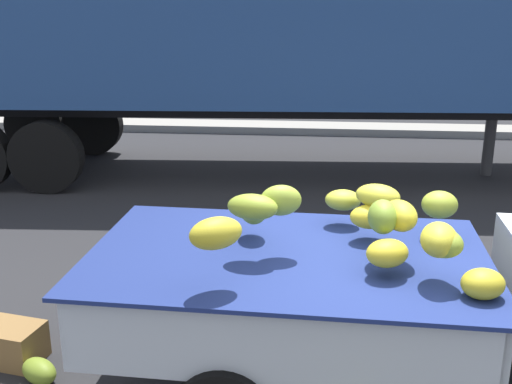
# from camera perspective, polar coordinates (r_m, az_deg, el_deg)

# --- Properties ---
(ground) EXTENTS (220.00, 220.00, 0.00)m
(ground) POSITION_cam_1_polar(r_m,az_deg,el_deg) (5.20, 12.82, -15.93)
(ground) COLOR #28282B
(curb_strip) EXTENTS (80.00, 0.80, 0.16)m
(curb_strip) POSITION_cam_1_polar(r_m,az_deg,el_deg) (13.73, 8.25, 5.71)
(curb_strip) COLOR gray
(curb_strip) RESTS_ON ground
(semi_trailer) EXTENTS (12.12, 3.21, 3.95)m
(semi_trailer) POSITION_cam_1_polar(r_m,az_deg,el_deg) (10.11, 2.64, 15.80)
(semi_trailer) COLOR navy
(semi_trailer) RESTS_ON ground
(fallen_banana_bunch_near_tailgate) EXTENTS (0.39, 0.36, 0.19)m
(fallen_banana_bunch_near_tailgate) POSITION_cam_1_polar(r_m,az_deg,el_deg) (5.22, -19.19, -15.19)
(fallen_banana_bunch_near_tailgate) COLOR olive
(fallen_banana_bunch_near_tailgate) RESTS_ON ground
(produce_crate) EXTENTS (0.58, 0.45, 0.31)m
(produce_crate) POSITION_cam_1_polar(r_m,az_deg,el_deg) (5.55, -21.61, -12.69)
(produce_crate) COLOR olive
(produce_crate) RESTS_ON ground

